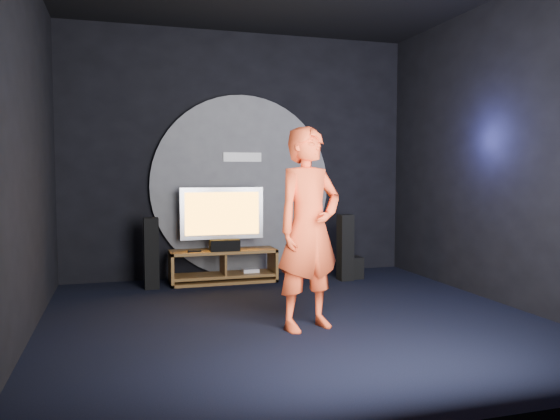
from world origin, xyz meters
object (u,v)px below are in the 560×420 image
object	(u,v)px
media_console	(224,268)
subwoofer	(351,267)
tv	(222,215)
tower_speaker_right	(345,247)
player	(309,229)
tower_speaker_left	(151,253)

from	to	relation	value
media_console	subwoofer	distance (m)	1.81
tv	tower_speaker_right	bearing A→B (deg)	-13.21
subwoofer	tower_speaker_right	bearing A→B (deg)	-143.39
tower_speaker_right	player	size ratio (longest dim) A/B	0.47
subwoofer	player	xyz separation A→B (m)	(-1.41, -2.19, 0.82)
media_console	tower_speaker_right	world-z (taller)	tower_speaker_right
tv	tower_speaker_right	world-z (taller)	tv
media_console	tv	size ratio (longest dim) A/B	1.26
tower_speaker_left	subwoofer	distance (m)	2.78
player	subwoofer	bearing A→B (deg)	39.80
media_console	player	distance (m)	2.56
tower_speaker_right	subwoofer	xyz separation A→B (m)	(0.14, 0.10, -0.31)
tower_speaker_left	media_console	bearing A→B (deg)	7.19
subwoofer	tower_speaker_left	bearing A→B (deg)	177.93
subwoofer	media_console	bearing A→B (deg)	172.94
tower_speaker_right	tv	bearing A→B (deg)	166.79
tower_speaker_right	player	distance (m)	2.50
player	tower_speaker_right	bearing A→B (deg)	41.19
tower_speaker_left	subwoofer	bearing A→B (deg)	-2.07
tower_speaker_right	player	world-z (taller)	player
subwoofer	tv	bearing A→B (deg)	170.87
tv	subwoofer	distance (m)	1.97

